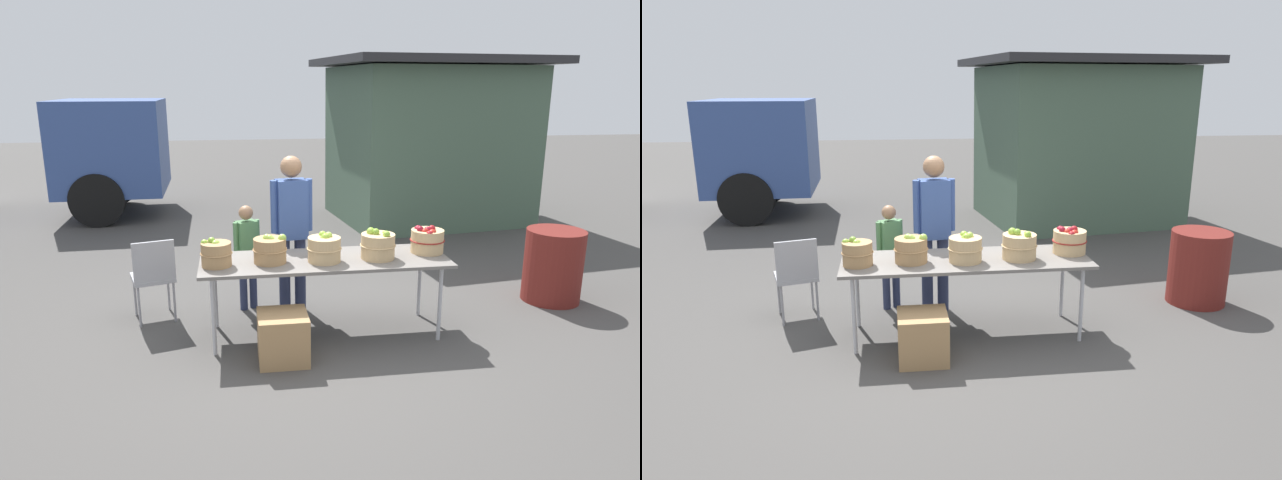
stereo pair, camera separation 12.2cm
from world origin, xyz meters
The scene contains 13 objects.
ground_plane centered at (0.00, 0.00, 0.00)m, with size 40.00×40.00×0.00m, color #474442.
market_table centered at (0.00, 0.00, 0.71)m, with size 2.30×0.76×0.75m.
apple_basket_green_0 centered at (-0.99, -0.07, 0.86)m, with size 0.29×0.29×0.26m.
apple_basket_green_1 centered at (-0.51, -0.04, 0.87)m, with size 0.32×0.32×0.27m.
apple_basket_green_2 centered at (-0.02, -0.08, 0.87)m, with size 0.32×0.32×0.27m.
apple_basket_green_3 centered at (0.49, -0.06, 0.87)m, with size 0.33×0.33×0.29m.
apple_basket_red_0 centered at (1.01, 0.07, 0.87)m, with size 0.33×0.33×0.27m.
vendor_adult centered at (-0.24, 0.61, 0.96)m, with size 0.43×0.26×1.64m.
child_customer centered at (-0.70, 0.75, 0.66)m, with size 0.28×0.22×1.12m.
food_kiosk centered at (2.54, 4.61, 1.38)m, with size 3.84×3.32×2.74m.
folding_chair centered at (-1.64, 0.55, 0.51)m, with size 0.49×0.49×0.86m.
trash_barrel centered at (2.61, 0.50, 0.40)m, with size 0.62×0.62×0.80m, color maroon.
produce_crate centered at (-0.44, -0.49, 0.21)m, with size 0.43×0.43×0.43m, color #A87F51.
Camera 1 is at (-0.80, -5.03, 2.32)m, focal length 32.17 mm.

